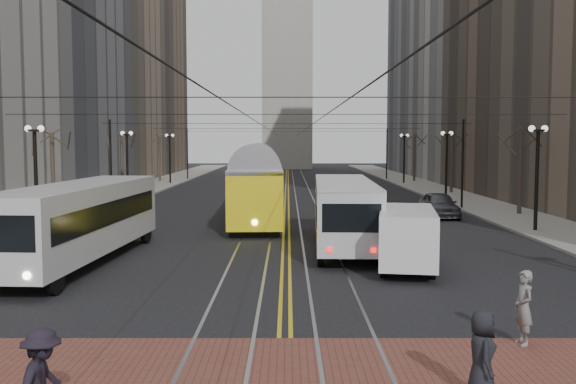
{
  "coord_description": "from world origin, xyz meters",
  "views": [
    {
      "loc": [
        0.07,
        -16.96,
        5.01
      ],
      "look_at": [
        0.08,
        8.4,
        3.0
      ],
      "focal_mm": 40.0,
      "sensor_mm": 36.0,
      "label": 1
    }
  ],
  "objects_px": {
    "pedestrian_a": "(482,355)",
    "pedestrian_b": "(524,307)",
    "transit_bus": "(80,224)",
    "pedestrian_d": "(42,383)",
    "streetcar": "(257,191)",
    "cargo_van": "(407,240)",
    "sedan_grey": "(439,205)",
    "rear_bus": "(344,214)"
  },
  "relations": [
    {
      "from": "sedan_grey",
      "to": "cargo_van",
      "type": "bearing_deg",
      "value": -107.98
    },
    {
      "from": "sedan_grey",
      "to": "pedestrian_d",
      "type": "distance_m",
      "value": 34.64
    },
    {
      "from": "pedestrian_b",
      "to": "pedestrian_d",
      "type": "relative_size",
      "value": 0.98
    },
    {
      "from": "sedan_grey",
      "to": "pedestrian_a",
      "type": "height_order",
      "value": "pedestrian_a"
    },
    {
      "from": "transit_bus",
      "to": "rear_bus",
      "type": "distance_m",
      "value": 11.93
    },
    {
      "from": "streetcar",
      "to": "pedestrian_d",
      "type": "relative_size",
      "value": 8.39
    },
    {
      "from": "transit_bus",
      "to": "streetcar",
      "type": "relative_size",
      "value": 0.83
    },
    {
      "from": "cargo_van",
      "to": "sedan_grey",
      "type": "distance_m",
      "value": 18.29
    },
    {
      "from": "streetcar",
      "to": "rear_bus",
      "type": "height_order",
      "value": "streetcar"
    },
    {
      "from": "transit_bus",
      "to": "pedestrian_d",
      "type": "bearing_deg",
      "value": -70.92
    },
    {
      "from": "pedestrian_a",
      "to": "sedan_grey",
      "type": "bearing_deg",
      "value": -7.17
    },
    {
      "from": "sedan_grey",
      "to": "pedestrian_b",
      "type": "distance_m",
      "value": 26.95
    },
    {
      "from": "streetcar",
      "to": "rear_bus",
      "type": "bearing_deg",
      "value": -67.22
    },
    {
      "from": "rear_bus",
      "to": "cargo_van",
      "type": "height_order",
      "value": "rear_bus"
    },
    {
      "from": "rear_bus",
      "to": "pedestrian_d",
      "type": "distance_m",
      "value": 20.87
    },
    {
      "from": "pedestrian_d",
      "to": "pedestrian_b",
      "type": "bearing_deg",
      "value": -60.07
    },
    {
      "from": "sedan_grey",
      "to": "pedestrian_b",
      "type": "bearing_deg",
      "value": -99.85
    },
    {
      "from": "transit_bus",
      "to": "cargo_van",
      "type": "bearing_deg",
      "value": -2.67
    },
    {
      "from": "sedan_grey",
      "to": "pedestrian_d",
      "type": "xyz_separation_m",
      "value": [
        -14.13,
        -31.62,
        0.12
      ]
    },
    {
      "from": "rear_bus",
      "to": "cargo_van",
      "type": "relative_size",
      "value": 2.24
    },
    {
      "from": "rear_bus",
      "to": "pedestrian_d",
      "type": "xyz_separation_m",
      "value": [
        -6.79,
        -19.73,
        -0.62
      ]
    },
    {
      "from": "rear_bus",
      "to": "pedestrian_d",
      "type": "relative_size",
      "value": 6.4
    },
    {
      "from": "transit_bus",
      "to": "pedestrian_a",
      "type": "relative_size",
      "value": 7.51
    },
    {
      "from": "pedestrian_d",
      "to": "rear_bus",
      "type": "bearing_deg",
      "value": -15.8
    },
    {
      "from": "pedestrian_b",
      "to": "pedestrian_d",
      "type": "bearing_deg",
      "value": -69.26
    },
    {
      "from": "rear_bus",
      "to": "sedan_grey",
      "type": "height_order",
      "value": "rear_bus"
    },
    {
      "from": "rear_bus",
      "to": "sedan_grey",
      "type": "bearing_deg",
      "value": 60.53
    },
    {
      "from": "streetcar",
      "to": "cargo_van",
      "type": "height_order",
      "value": "streetcar"
    },
    {
      "from": "sedan_grey",
      "to": "pedestrian_d",
      "type": "bearing_deg",
      "value": -114.95
    },
    {
      "from": "rear_bus",
      "to": "streetcar",
      "type": "bearing_deg",
      "value": 116.76
    },
    {
      "from": "transit_bus",
      "to": "pedestrian_d",
      "type": "xyz_separation_m",
      "value": [
        4.37,
        -15.53,
        -0.68
      ]
    },
    {
      "from": "sedan_grey",
      "to": "pedestrian_a",
      "type": "distance_m",
      "value": 30.62
    },
    {
      "from": "pedestrian_b",
      "to": "pedestrian_d",
      "type": "height_order",
      "value": "pedestrian_d"
    },
    {
      "from": "pedestrian_a",
      "to": "pedestrian_b",
      "type": "height_order",
      "value": "pedestrian_b"
    },
    {
      "from": "transit_bus",
      "to": "streetcar",
      "type": "distance_m",
      "value": 15.7
    },
    {
      "from": "streetcar",
      "to": "cargo_van",
      "type": "relative_size",
      "value": 2.94
    },
    {
      "from": "transit_bus",
      "to": "sedan_grey",
      "type": "relative_size",
      "value": 2.67
    },
    {
      "from": "pedestrian_a",
      "to": "pedestrian_d",
      "type": "bearing_deg",
      "value": 106.37
    },
    {
      "from": "transit_bus",
      "to": "pedestrian_d",
      "type": "height_order",
      "value": "transit_bus"
    },
    {
      "from": "streetcar",
      "to": "rear_bus",
      "type": "distance_m",
      "value": 11.05
    },
    {
      "from": "pedestrian_a",
      "to": "transit_bus",
      "type": "bearing_deg",
      "value": 46.04
    },
    {
      "from": "cargo_van",
      "to": "pedestrian_b",
      "type": "relative_size",
      "value": 2.91
    }
  ]
}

